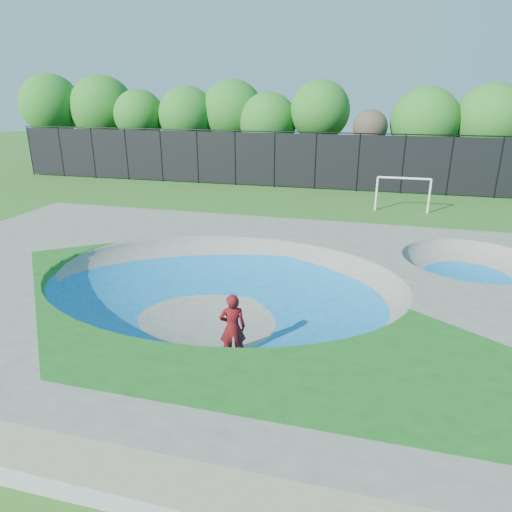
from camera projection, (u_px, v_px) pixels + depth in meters
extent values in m
plane|color=#275C19|center=(223.00, 320.00, 14.12)|extent=(120.00, 120.00, 0.00)
cube|color=gray|center=(222.00, 298.00, 13.87)|extent=(22.00, 14.00, 1.50)
imported|color=#BA0E0F|center=(233.00, 328.00, 11.74)|extent=(0.80, 0.65, 1.88)
cube|color=black|center=(233.00, 358.00, 12.05)|extent=(0.81, 0.39, 0.05)
cylinder|color=white|center=(376.00, 194.00, 27.01)|extent=(0.12, 0.12, 1.98)
cylinder|color=white|center=(429.00, 196.00, 26.30)|extent=(0.12, 0.12, 1.98)
cylinder|color=white|center=(404.00, 178.00, 26.32)|extent=(2.96, 0.12, 0.12)
cylinder|color=black|center=(30.00, 151.00, 38.26)|extent=(0.09, 0.09, 4.00)
cylinder|color=black|center=(61.00, 152.00, 37.54)|extent=(0.09, 0.09, 4.00)
cylinder|color=black|center=(93.00, 153.00, 36.83)|extent=(0.09, 0.09, 4.00)
cylinder|color=black|center=(127.00, 155.00, 36.12)|extent=(0.09, 0.09, 4.00)
cylinder|color=black|center=(161.00, 156.00, 35.41)|extent=(0.09, 0.09, 4.00)
cylinder|color=black|center=(198.00, 157.00, 34.70)|extent=(0.09, 0.09, 4.00)
cylinder|color=black|center=(235.00, 158.00, 33.99)|extent=(0.09, 0.09, 4.00)
cylinder|color=black|center=(275.00, 160.00, 33.27)|extent=(0.09, 0.09, 4.00)
cylinder|color=black|center=(315.00, 161.00, 32.56)|extent=(0.09, 0.09, 4.00)
cylinder|color=black|center=(358.00, 163.00, 31.85)|extent=(0.09, 0.09, 4.00)
cylinder|color=black|center=(403.00, 165.00, 31.14)|extent=(0.09, 0.09, 4.00)
cylinder|color=black|center=(450.00, 166.00, 30.43)|extent=(0.09, 0.09, 4.00)
cylinder|color=black|center=(499.00, 168.00, 29.71)|extent=(0.09, 0.09, 4.00)
cube|color=black|center=(315.00, 161.00, 32.56)|extent=(48.00, 0.03, 3.80)
cylinder|color=black|center=(317.00, 132.00, 31.88)|extent=(48.00, 0.08, 0.08)
cylinder|color=#4E3727|center=(57.00, 148.00, 42.02)|extent=(0.44, 0.44, 3.60)
sphere|color=#216C1C|center=(51.00, 105.00, 40.74)|extent=(5.32, 5.32, 5.32)
cylinder|color=#4E3727|center=(107.00, 151.00, 42.47)|extent=(0.44, 0.44, 3.06)
sphere|color=#216C1C|center=(103.00, 109.00, 41.21)|extent=(5.81, 5.81, 5.81)
cylinder|color=#4E3727|center=(142.00, 153.00, 39.93)|extent=(0.44, 0.44, 3.23)
sphere|color=#216C1C|center=(139.00, 115.00, 38.84)|extent=(4.24, 4.24, 4.24)
cylinder|color=#4E3727|center=(189.00, 155.00, 39.65)|extent=(0.44, 0.44, 3.02)
sphere|color=#216C1C|center=(187.00, 115.00, 38.53)|extent=(4.80, 4.80, 4.80)
cylinder|color=#4E3727|center=(233.00, 154.00, 39.76)|extent=(0.44, 0.44, 3.15)
sphere|color=#216C1C|center=(232.00, 112.00, 38.57)|extent=(5.23, 5.23, 5.23)
cylinder|color=#4E3727|center=(268.00, 160.00, 38.17)|extent=(0.44, 0.44, 2.62)
sphere|color=#216C1C|center=(268.00, 122.00, 37.13)|extent=(4.68, 4.68, 4.68)
cylinder|color=#4E3727|center=(318.00, 156.00, 37.11)|extent=(0.44, 0.44, 3.53)
sphere|color=#216C1C|center=(320.00, 111.00, 35.91)|extent=(4.69, 4.69, 4.69)
cylinder|color=#4E3727|center=(367.00, 162.00, 35.61)|extent=(0.44, 0.44, 3.05)
sphere|color=brown|center=(370.00, 127.00, 34.72)|extent=(2.60, 2.60, 2.60)
cylinder|color=#4E3727|center=(420.00, 165.00, 35.38)|extent=(0.44, 0.44, 2.64)
sphere|color=#216C1C|center=(425.00, 122.00, 34.28)|extent=(5.11, 5.11, 5.11)
cylinder|color=#4E3727|center=(483.00, 166.00, 34.55)|extent=(0.44, 0.44, 2.79)
sphere|color=#216C1C|center=(490.00, 120.00, 33.42)|extent=(5.22, 5.22, 5.22)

